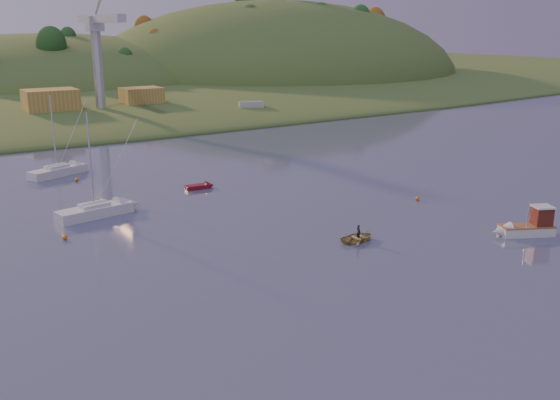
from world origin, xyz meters
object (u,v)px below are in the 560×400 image
fishing_boat (523,227)px  sailboat_far (95,210)px  sailboat_near (57,170)px  red_tender (203,186)px  canoe (358,237)px

fishing_boat → sailboat_far: bearing=-15.1°
fishing_boat → sailboat_near: bearing=-31.9°
sailboat_near → red_tender: bearing=-72.4°
canoe → red_tender: (-3.89, 27.10, -0.12)m
canoe → red_tender: size_ratio=0.95×
sailboat_near → fishing_boat: bearing=-79.0°
canoe → red_tender: red_tender is taller
sailboat_far → red_tender: (15.72, 4.90, -0.48)m
fishing_boat → sailboat_near: (-33.57, 52.24, -0.15)m
red_tender → sailboat_near: bearing=134.3°
fishing_boat → sailboat_far: sailboat_far is taller
fishing_boat → sailboat_near: 62.09m
sailboat_near → sailboat_far: bearing=-115.0°
sailboat_near → canoe: 48.30m
sailboat_near → red_tender: size_ratio=2.89×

